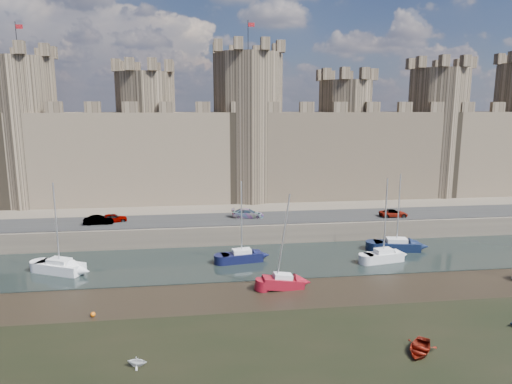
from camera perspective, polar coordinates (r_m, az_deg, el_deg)
water_channel at (r=52.68m, az=-0.13°, el=-8.60°), size 160.00×12.00×0.08m
quay at (r=87.08m, az=-3.13°, el=-0.04°), size 160.00×60.00×2.50m
road at (r=61.49m, az=-1.31°, el=-3.33°), size 160.00×7.00×0.10m
castle at (r=73.77m, az=-3.00°, el=6.19°), size 108.50×11.00×29.00m
car_0 at (r=62.27m, az=-17.44°, el=-3.13°), size 3.79×2.41×1.20m
car_1 at (r=61.70m, az=-19.08°, el=-3.35°), size 3.72×1.47×1.20m
car_2 at (r=61.83m, az=-1.06°, el=-2.70°), size 4.52×2.39×1.25m
car_3 at (r=65.06m, az=16.83°, el=-2.57°), size 3.87×1.87×1.06m
sailboat_0 at (r=53.06m, az=-23.32°, el=-8.54°), size 5.54×4.01×9.67m
sailboat_1 at (r=52.14m, az=-1.79°, el=-7.98°), size 4.83×2.48×9.25m
sailboat_2 at (r=54.10m, az=15.63°, el=-7.66°), size 4.66×2.49×9.54m
sailboat_3 at (r=58.72m, az=17.15°, el=-6.32°), size 5.69×3.11×9.43m
sailboat_4 at (r=45.14m, az=3.37°, el=-11.10°), size 4.10×1.81×9.36m
dinghy_3 at (r=34.02m, az=-14.64°, el=-19.84°), size 1.44×1.27×0.70m
dinghy_4 at (r=36.45m, az=19.77°, el=-18.03°), size 3.43×3.57×0.60m
buoy_1 at (r=41.96m, az=-19.72°, el=-14.21°), size 0.43×0.43×0.43m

